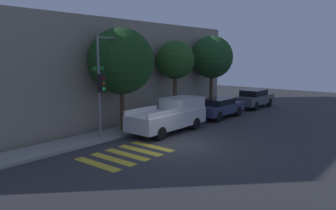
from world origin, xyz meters
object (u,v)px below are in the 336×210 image
traffic_light_pole (105,74)px  pickup_truck (171,115)px  sedan_middle (254,98)px  tree_far_end (212,57)px  tree_near_corner (121,61)px  tree_midblock (175,60)px  sedan_near_corner (219,107)px

traffic_light_pole → pickup_truck: 4.71m
sedan_middle → tree_far_end: tree_far_end is taller
traffic_light_pole → tree_near_corner: tree_near_corner is taller
pickup_truck → sedan_middle: pickup_truck is taller
tree_midblock → tree_near_corner: bearing=-180.0°
pickup_truck → tree_midblock: 4.90m
traffic_light_pole → pickup_truck: (3.75, -1.27, -2.54)m
tree_far_end → traffic_light_pole: bearing=-175.8°
pickup_truck → tree_near_corner: tree_near_corner is taller
sedan_middle → tree_far_end: 5.36m
traffic_light_pole → sedan_near_corner: bearing=-7.8°
tree_far_end → pickup_truck: bearing=-164.9°
tree_midblock → tree_far_end: 4.71m
pickup_truck → tree_near_corner: (-1.86, 2.12, 3.13)m
tree_near_corner → tree_midblock: 4.99m
traffic_light_pole → tree_near_corner: 2.15m
sedan_near_corner → tree_far_end: tree_far_end is taller
traffic_light_pole → sedan_middle: size_ratio=1.20×
pickup_truck → tree_far_end: bearing=15.1°
sedan_middle → tree_near_corner: tree_near_corner is taller
sedan_middle → tree_near_corner: (-13.22, 2.12, 3.27)m
sedan_middle → sedan_near_corner: bearing=180.0°
pickup_truck → tree_near_corner: 4.21m
tree_near_corner → traffic_light_pole: bearing=-155.9°
sedan_near_corner → traffic_light_pole: bearing=172.2°
sedan_near_corner → sedan_middle: (5.86, 0.00, 0.06)m
traffic_light_pole → sedan_middle: traffic_light_pole is taller
tree_midblock → traffic_light_pole: bearing=-173.0°
tree_midblock → tree_far_end: size_ratio=0.91×
tree_near_corner → sedan_middle: bearing=-9.1°
tree_near_corner → sedan_near_corner: bearing=-16.0°
traffic_light_pole → pickup_truck: traffic_light_pole is taller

